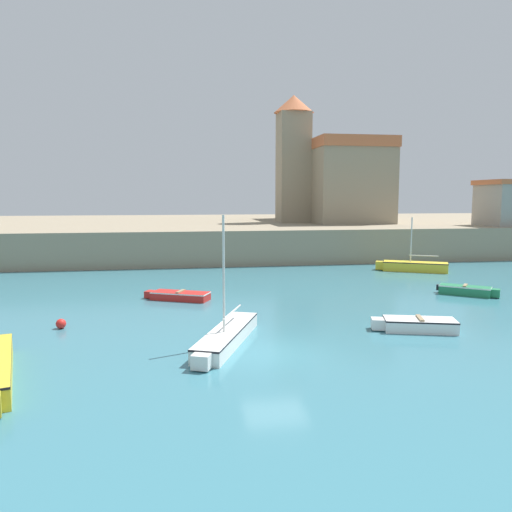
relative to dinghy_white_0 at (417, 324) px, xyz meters
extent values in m
plane|color=teal|center=(-7.18, -2.26, -0.32)|extent=(200.00, 200.00, 0.00)
cube|color=gray|center=(-7.18, 42.37, 1.28)|extent=(120.00, 40.00, 3.19)
cube|color=white|center=(0.13, -0.04, -0.03)|extent=(3.46, 2.17, 0.58)
cube|color=white|center=(-1.70, 0.50, -0.03)|extent=(0.77, 0.86, 0.49)
cube|color=black|center=(0.13, -0.04, 0.22)|extent=(3.49, 2.19, 0.07)
cube|color=#997F5B|center=(0.13, -0.04, 0.30)|extent=(0.51, 1.13, 0.08)
cube|color=#237A4C|center=(7.09, 7.47, -0.03)|extent=(3.04, 2.76, 0.58)
cube|color=#237A4C|center=(8.46, 6.37, -0.03)|extent=(0.77, 0.79, 0.49)
cube|color=white|center=(7.09, 7.47, 0.22)|extent=(3.07, 2.78, 0.07)
cube|color=#997F5B|center=(7.09, 7.47, 0.30)|extent=(0.75, 0.86, 0.08)
cube|color=black|center=(5.83, 8.49, 0.02)|extent=(0.28, 0.28, 0.36)
cube|color=white|center=(-8.90, -0.53, 0.00)|extent=(3.44, 6.22, 0.63)
cube|color=white|center=(-10.17, -3.67, 0.00)|extent=(0.81, 0.74, 0.54)
cube|color=black|center=(-8.90, -0.53, 0.28)|extent=(3.48, 6.28, 0.07)
cylinder|color=silver|center=(-9.08, -0.97, 2.74)|extent=(0.10, 0.10, 4.84)
cylinder|color=silver|center=(-8.61, 0.19, 0.87)|extent=(1.13, 2.63, 0.08)
cube|color=yellow|center=(8.72, 17.34, 0.08)|extent=(5.19, 3.63, 0.79)
cube|color=yellow|center=(6.17, 18.67, 0.08)|extent=(0.93, 0.99, 0.68)
cube|color=black|center=(8.72, 17.34, 0.44)|extent=(5.25, 3.66, 0.07)
cylinder|color=silver|center=(8.38, 17.52, 2.33)|extent=(0.10, 0.10, 3.71)
cylinder|color=silver|center=(9.29, 17.04, 1.03)|extent=(2.08, 1.13, 0.08)
cube|color=red|center=(-10.74, 8.87, -0.07)|extent=(3.65, 2.58, 0.49)
cube|color=red|center=(-12.55, 9.71, -0.07)|extent=(0.79, 0.85, 0.41)
cube|color=white|center=(-10.74, 8.87, 0.13)|extent=(3.68, 2.60, 0.07)
cube|color=#997F5B|center=(-10.74, 8.87, 0.21)|extent=(0.63, 1.04, 0.08)
sphere|color=red|center=(-16.42, 3.11, -0.08)|extent=(0.47, 0.47, 0.47)
cube|color=gray|center=(8.82, 39.08, 7.04)|extent=(8.49, 17.93, 8.34)
cube|color=#C1663D|center=(8.82, 39.08, 11.81)|extent=(8.66, 18.29, 1.20)
cube|color=gray|center=(2.81, 36.39, 9.17)|extent=(3.52, 3.52, 12.60)
cone|color=#C1663D|center=(2.81, 36.39, 16.47)|extent=(4.58, 4.58, 2.00)
camera|label=1|loc=(-11.04, -21.09, 5.90)|focal=35.00mm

